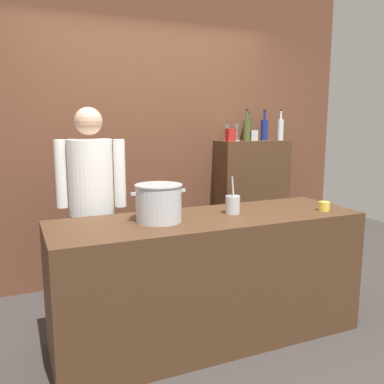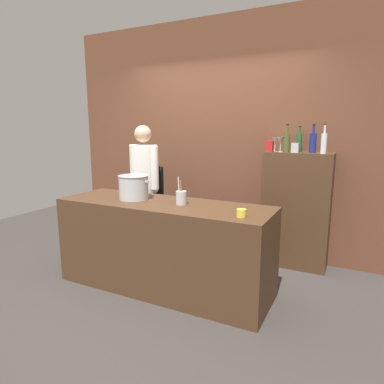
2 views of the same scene
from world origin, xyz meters
TOP-DOWN VIEW (x-y plane):
  - ground_plane at (0.00, 0.00)m, footprint 8.00×8.00m
  - brick_back_panel at (0.00, 1.40)m, footprint 4.40×0.10m
  - prep_counter at (0.00, 0.00)m, footprint 2.18×0.70m
  - bar_cabinet at (1.08, 1.19)m, footprint 0.76×0.32m
  - chef at (-0.68, 0.67)m, footprint 0.51×0.40m
  - stockpot_large at (-0.36, 0.01)m, footprint 0.37×0.31m
  - utensil_crock at (0.20, 0.02)m, footprint 0.10×0.10m
  - butter_jar at (0.87, -0.17)m, footprint 0.08×0.08m
  - wine_bottle_cobalt at (1.22, 1.19)m, footprint 0.08×0.08m
  - wine_bottle_olive at (0.96, 1.10)m, footprint 0.07×0.07m
  - wine_bottle_clear at (1.35, 1.08)m, footprint 0.06×0.06m
  - wine_bottle_green at (1.07, 1.26)m, footprint 0.06×0.06m
  - wine_glass_short at (0.80, 1.23)m, footprint 0.08×0.08m
  - wine_glass_wide at (0.88, 1.16)m, footprint 0.08×0.08m
  - spice_tin_silver at (1.05, 1.13)m, footprint 0.08×0.08m
  - spice_tin_red at (0.77, 1.10)m, footprint 0.07×0.07m

SIDE VIEW (x-z plane):
  - ground_plane at x=0.00m, z-range 0.00..0.00m
  - prep_counter at x=0.00m, z-range 0.00..0.90m
  - bar_cabinet at x=1.08m, z-range 0.00..1.36m
  - butter_jar at x=0.87m, z-range 0.90..0.97m
  - chef at x=-0.68m, z-range 0.13..1.79m
  - utensil_crock at x=0.20m, z-range 0.83..1.10m
  - stockpot_large at x=-0.36m, z-range 0.90..1.15m
  - spice_tin_silver at x=1.05m, z-range 1.36..1.46m
  - spice_tin_red at x=0.77m, z-range 1.36..1.48m
  - wine_bottle_green at x=1.07m, z-range 1.32..1.61m
  - wine_bottle_olive at x=0.96m, z-range 1.31..1.63m
  - wine_bottle_cobalt at x=1.22m, z-range 1.31..1.63m
  - wine_bottle_clear at x=1.35m, z-range 1.31..1.63m
  - wine_glass_short at x=0.80m, z-range 1.39..1.56m
  - wine_glass_wide at x=0.88m, z-range 1.40..1.57m
  - brick_back_panel at x=0.00m, z-range 0.00..3.00m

